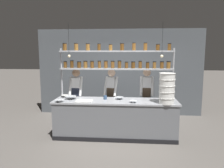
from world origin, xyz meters
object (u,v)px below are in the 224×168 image
object	(u,v)px
chef_right	(146,94)
serving_cup_front	(105,97)
chef_left	(77,95)
cutting_board	(84,101)
chef_center	(111,95)
prep_bowl_near_right	(60,101)
prep_bowl_center_back	(71,98)
prep_bowl_far_left	(133,102)
spice_shelf_unit	(116,62)
container_stack	(167,88)
prep_bowl_near_left	(119,98)
prep_bowl_center_front	(65,96)

from	to	relation	value
chef_right	serving_cup_front	world-z (taller)	chef_right
chef_left	cutting_board	bearing A→B (deg)	-58.98
chef_center	chef_right	bearing A→B (deg)	18.52
prep_bowl_near_right	prep_bowl_center_back	bearing A→B (deg)	62.44
chef_right	prep_bowl_far_left	world-z (taller)	chef_right
spice_shelf_unit	prep_bowl_near_right	bearing A→B (deg)	-153.95
chef_center	container_stack	distance (m)	1.63
chef_center	prep_bowl_near_left	size ratio (longest dim) A/B	7.67
container_stack	prep_bowl_center_front	world-z (taller)	container_stack
chef_left	prep_bowl_near_left	bearing A→B (deg)	-15.29
prep_bowl_center_back	prep_bowl_near_right	bearing A→B (deg)	-117.56
prep_bowl_center_front	prep_bowl_center_back	distance (m)	0.32
cutting_board	prep_bowl_near_left	size ratio (longest dim) A/B	1.88
chef_center	chef_right	xyz separation A→B (m)	(0.95, 0.04, 0.01)
spice_shelf_unit	serving_cup_front	size ratio (longest dim) A/B	30.22
chef_right	prep_bowl_far_left	bearing A→B (deg)	-110.08
cutting_board	chef_left	bearing A→B (deg)	115.88
prep_bowl_center_front	prep_bowl_far_left	xyz separation A→B (m)	(1.76, -0.48, -0.00)
prep_bowl_center_front	spice_shelf_unit	bearing A→B (deg)	2.61
prep_bowl_far_left	chef_left	bearing A→B (deg)	153.04
prep_bowl_center_back	prep_bowl_near_left	bearing A→B (deg)	3.88
cutting_board	prep_bowl_near_right	size ratio (longest dim) A/B	1.90
prep_bowl_near_right	serving_cup_front	distance (m)	1.10
chef_left	prep_bowl_center_back	distance (m)	0.53
cutting_board	prep_bowl_far_left	bearing A→B (deg)	-0.90
prep_bowl_center_front	serving_cup_front	xyz separation A→B (m)	(1.07, -0.18, 0.02)
chef_right	container_stack	xyz separation A→B (m)	(0.38, -0.92, 0.33)
cutting_board	prep_bowl_center_back	xyz separation A→B (m)	(-0.39, 0.23, 0.03)
container_stack	prep_bowl_near_left	bearing A→B (deg)	161.80
cutting_board	prep_bowl_center_front	bearing A→B (deg)	142.28
chef_left	container_stack	size ratio (longest dim) A/B	2.33
chef_right	prep_bowl_near_left	xyz separation A→B (m)	(-0.71, -0.56, 0.00)
container_stack	serving_cup_front	bearing A→B (deg)	167.28
chef_left	prep_bowl_near_left	world-z (taller)	chef_left
chef_center	prep_bowl_near_left	distance (m)	0.57
prep_bowl_near_left	serving_cup_front	xyz separation A→B (m)	(-0.35, -0.03, 0.02)
spice_shelf_unit	prep_bowl_near_left	xyz separation A→B (m)	(0.11, -0.21, -0.89)
prep_bowl_center_front	prep_bowl_far_left	world-z (taller)	prep_bowl_center_front
chef_right	container_stack	bearing A→B (deg)	-64.83
serving_cup_front	container_stack	bearing A→B (deg)	-12.72
chef_right	serving_cup_front	xyz separation A→B (m)	(-1.06, -0.59, 0.02)
chef_center	serving_cup_front	bearing A→B (deg)	-84.73
spice_shelf_unit	chef_right	bearing A→B (deg)	23.00
chef_center	cutting_board	size ratio (longest dim) A/B	4.07
spice_shelf_unit	prep_bowl_center_front	xyz separation A→B (m)	(-1.32, -0.06, -0.89)
spice_shelf_unit	container_stack	size ratio (longest dim) A/B	4.13
prep_bowl_near_right	serving_cup_front	xyz separation A→B (m)	(1.03, 0.38, 0.02)
chef_left	chef_center	world-z (taller)	chef_left
spice_shelf_unit	prep_bowl_center_back	distance (m)	1.44
container_stack	prep_bowl_near_right	world-z (taller)	container_stack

